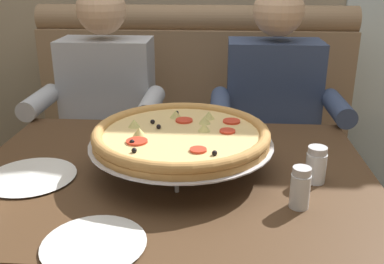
# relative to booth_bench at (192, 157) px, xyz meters

# --- Properties ---
(booth_bench) EXTENTS (1.64, 0.78, 1.13)m
(booth_bench) POSITION_rel_booth_bench_xyz_m (0.00, 0.00, 0.00)
(booth_bench) COLOR #937556
(booth_bench) RESTS_ON ground_plane
(dining_table) EXTENTS (1.17, 0.88, 0.76)m
(dining_table) POSITION_rel_booth_bench_xyz_m (0.00, -0.91, 0.26)
(dining_table) COLOR #4C331E
(dining_table) RESTS_ON ground_plane
(diner_left) EXTENTS (0.54, 0.64, 1.27)m
(diner_left) POSITION_rel_booth_bench_xyz_m (-0.37, -0.27, 0.31)
(diner_left) COLOR #2D3342
(diner_left) RESTS_ON ground_plane
(diner_right) EXTENTS (0.54, 0.64, 1.27)m
(diner_right) POSITION_rel_booth_bench_xyz_m (0.37, -0.27, 0.31)
(diner_right) COLOR #2D3342
(diner_right) RESTS_ON ground_plane
(pizza) EXTENTS (0.53, 0.53, 0.14)m
(pizza) POSITION_rel_booth_bench_xyz_m (0.03, -0.89, 0.46)
(pizza) COLOR silver
(pizza) RESTS_ON dining_table
(shaker_pepper_flakes) EXTENTS (0.06, 0.06, 0.10)m
(shaker_pepper_flakes) POSITION_rel_booth_bench_xyz_m (0.40, -0.94, 0.40)
(shaker_pepper_flakes) COLOR white
(shaker_pepper_flakes) RESTS_ON dining_table
(shaker_oregano) EXTENTS (0.05, 0.05, 0.11)m
(shaker_oregano) POSITION_rel_booth_bench_xyz_m (0.34, -1.08, 0.40)
(shaker_oregano) COLOR white
(shaker_oregano) RESTS_ON dining_table
(plate_near_left) EXTENTS (0.25, 0.25, 0.02)m
(plate_near_left) POSITION_rel_booth_bench_xyz_m (-0.39, -0.97, 0.37)
(plate_near_left) COLOR white
(plate_near_left) RESTS_ON dining_table
(plate_near_right) EXTENTS (0.23, 0.23, 0.02)m
(plate_near_right) POSITION_rel_booth_bench_xyz_m (-0.12, -1.27, 0.37)
(plate_near_right) COLOR white
(plate_near_right) RESTS_ON dining_table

